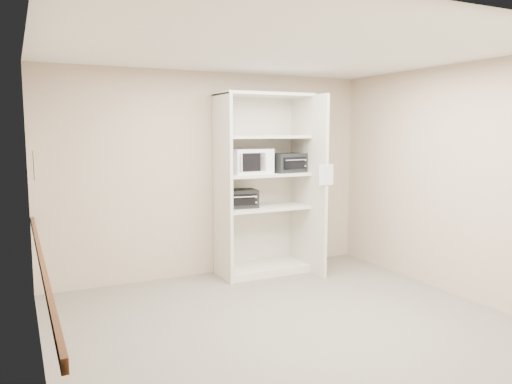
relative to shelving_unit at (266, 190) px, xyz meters
name	(u,v)px	position (x,y,z in m)	size (l,w,h in m)	color
floor	(284,322)	(-0.67, -1.70, -1.13)	(4.50, 4.00, 0.01)	#68665A
ceiling	(286,49)	(-0.67, -1.70, 1.57)	(4.50, 4.00, 0.01)	white
wall_back	(212,174)	(-0.67, 0.30, 0.22)	(4.50, 0.02, 2.70)	tan
wall_front	(442,226)	(-0.67, -3.70, 0.22)	(4.50, 0.02, 2.70)	tan
wall_left	(35,206)	(-2.92, -1.70, 0.22)	(0.02, 4.00, 2.70)	tan
wall_right	(452,180)	(1.58, -1.70, 0.22)	(0.02, 4.00, 2.70)	tan
shelving_unit	(266,190)	(0.00, 0.00, 0.00)	(1.24, 0.92, 2.42)	silver
microwave	(249,161)	(-0.26, 0.00, 0.40)	(0.54, 0.41, 0.32)	white
toaster_oven_upper	(287,163)	(0.28, -0.06, 0.37)	(0.45, 0.33, 0.26)	black
toaster_oven_lower	(240,198)	(-0.38, 0.02, -0.09)	(0.43, 0.32, 0.24)	black
paper_sign	(326,175)	(0.54, -0.63, 0.24)	(0.20, 0.01, 0.26)	white
chair_rail	(41,261)	(-2.89, -1.70, -0.23)	(0.04, 3.98, 0.08)	#3F1E0F
wall_poster	(34,165)	(-2.90, -1.58, 0.53)	(0.01, 0.17, 0.24)	silver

